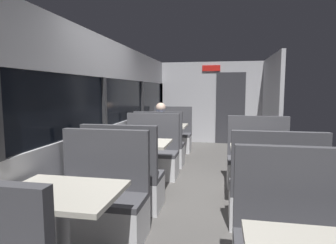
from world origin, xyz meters
TOP-DOWN VIEW (x-y plane):
  - ground_plane at (0.00, 0.00)m, footprint 3.30×9.20m
  - carriage_window_panel_left at (-1.45, 0.00)m, footprint 0.09×8.48m
  - carriage_end_bulkhead at (0.06, 4.19)m, footprint 2.90×0.11m
  - carriage_aisle_panel_right at (1.45, 3.00)m, footprint 0.08×2.40m
  - dining_table_near_window at (-0.89, -2.09)m, footprint 0.90×0.70m
  - bench_near_window_facing_entry at (-0.89, -1.39)m, footprint 0.95×0.50m
  - dining_table_mid_window at (-0.89, 0.03)m, footprint 0.90×0.70m
  - bench_mid_window_facing_end at (-0.89, -0.67)m, footprint 0.95×0.50m
  - bench_mid_window_facing_entry at (-0.89, 0.73)m, footprint 0.95×0.50m
  - dining_table_far_window at (-0.89, 2.16)m, footprint 0.90×0.70m
  - bench_far_window_facing_end at (-0.89, 1.46)m, footprint 0.95×0.50m
  - bench_far_window_facing_entry at (-0.89, 2.86)m, footprint 0.95×0.50m
  - dining_table_rear_aisle at (0.89, -0.17)m, footprint 0.90×0.70m
  - bench_rear_aisle_facing_end at (0.89, -0.87)m, footprint 0.95×0.50m
  - bench_rear_aisle_facing_entry at (0.89, 0.53)m, footprint 0.95×0.50m
  - seated_passenger at (-0.89, 1.53)m, footprint 0.47×0.55m

SIDE VIEW (x-z plane):
  - ground_plane at x=0.00m, z-range -0.02..0.00m
  - bench_near_window_facing_entry at x=-0.89m, z-range -0.22..0.88m
  - bench_mid_window_facing_end at x=-0.89m, z-range -0.22..0.88m
  - bench_mid_window_facing_entry at x=-0.89m, z-range -0.22..0.88m
  - bench_far_window_facing_end at x=-0.89m, z-range -0.22..0.88m
  - bench_far_window_facing_entry at x=-0.89m, z-range -0.22..0.88m
  - bench_rear_aisle_facing_end at x=0.89m, z-range -0.22..0.88m
  - bench_rear_aisle_facing_entry at x=0.89m, z-range -0.22..0.88m
  - seated_passenger at x=-0.89m, z-range -0.09..1.17m
  - dining_table_near_window at x=-0.89m, z-range 0.27..1.01m
  - dining_table_mid_window at x=-0.89m, z-range 0.27..1.01m
  - dining_table_far_window at x=-0.89m, z-range 0.27..1.01m
  - dining_table_rear_aisle at x=0.89m, z-range 0.27..1.01m
  - carriage_window_panel_left at x=-1.45m, z-range -0.04..2.26m
  - carriage_end_bulkhead at x=0.06m, z-range -0.01..2.29m
  - carriage_aisle_panel_right at x=1.45m, z-range 0.00..2.30m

